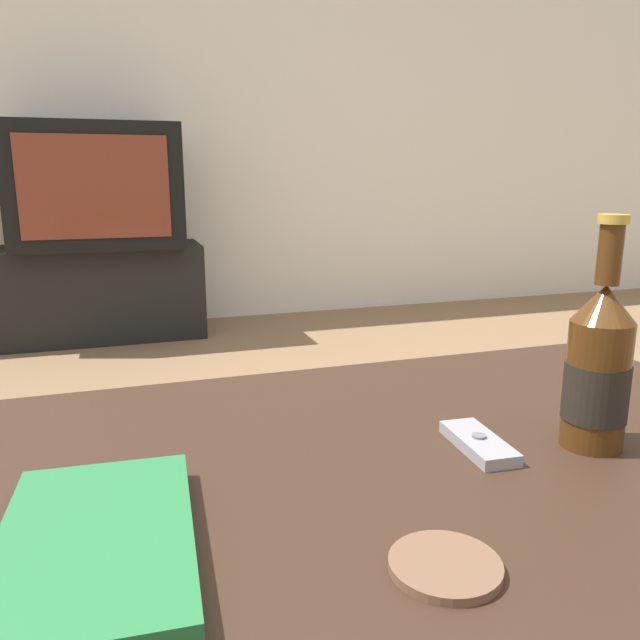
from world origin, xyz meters
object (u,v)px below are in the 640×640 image
beer_bottle (598,369)px  table_book (96,545)px  cell_phone (479,443)px  television (96,186)px  tv_stand (105,292)px

beer_bottle → table_book: size_ratio=0.99×
beer_bottle → cell_phone: (-0.13, 0.03, -0.09)m
television → table_book: 2.79m
beer_bottle → cell_phone: size_ratio=2.30×
television → table_book: (0.03, -2.78, -0.24)m
television → tv_stand: bearing=90.0°
beer_bottle → table_book: (-0.54, -0.05, -0.08)m
cell_phone → tv_stand: bearing=103.2°
tv_stand → cell_phone: cell_phone is taller
tv_stand → cell_phone: size_ratio=8.27×
cell_phone → table_book: 0.42m
beer_bottle → television: bearing=101.8°
television → beer_bottle: (0.57, -2.72, -0.16)m
television → beer_bottle: television is taller
table_book → tv_stand: bearing=94.3°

